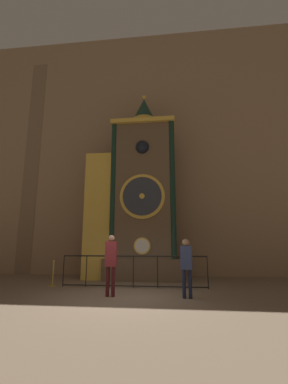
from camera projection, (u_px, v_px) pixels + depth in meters
ground_plane at (125, 298)px, 7.59m from camera, size 28.00×28.00×0.00m
cathedral_back_wall at (144, 145)px, 14.41m from camera, size 24.00×0.32×14.02m
clock_tower at (135, 198)px, 12.28m from camera, size 4.53×1.78×9.15m
railing_fence at (133, 269)px, 9.48m from camera, size 5.43×0.05×1.15m
visitor_near at (111, 259)px, 8.00m from camera, size 0.34×0.23×1.85m
visitor_far at (186, 262)px, 7.74m from camera, size 0.36×0.25×1.73m
stanchion_post at (53, 278)px, 9.82m from camera, size 0.28×0.28×0.96m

